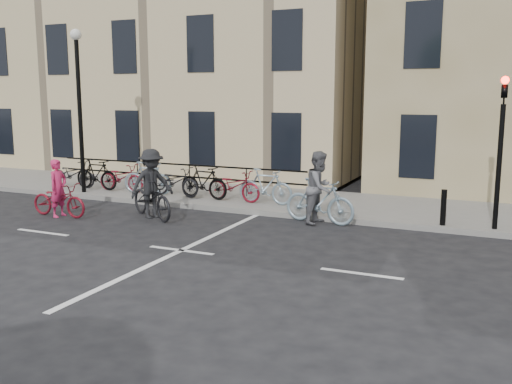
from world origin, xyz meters
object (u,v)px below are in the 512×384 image
at_px(traffic_light, 501,134).
at_px(lamp_post, 79,91).
at_px(cyclist_pink, 59,197).
at_px(cyclist_dark, 152,191).
at_px(cyclist_grey, 320,194).

xyz_separation_m(traffic_light, lamp_post, (-12.70, 0.06, 1.04)).
relative_size(traffic_light, cyclist_pink, 2.16).
bearing_deg(lamp_post, traffic_light, -0.27).
relative_size(cyclist_pink, cyclist_dark, 0.81).
distance_m(traffic_light, cyclist_dark, 9.04).
distance_m(traffic_light, lamp_post, 12.74).
xyz_separation_m(lamp_post, cyclist_pink, (1.54, -2.78, -2.93)).
relative_size(lamp_post, cyclist_grey, 2.58).
bearing_deg(traffic_light, cyclist_grey, -172.80).
bearing_deg(cyclist_grey, cyclist_dark, 113.82).
bearing_deg(lamp_post, cyclist_grey, -4.08).
relative_size(cyclist_grey, cyclist_dark, 0.91).
bearing_deg(cyclist_grey, lamp_post, 93.98).
bearing_deg(traffic_light, lamp_post, 179.73).
bearing_deg(lamp_post, cyclist_dark, -24.79).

